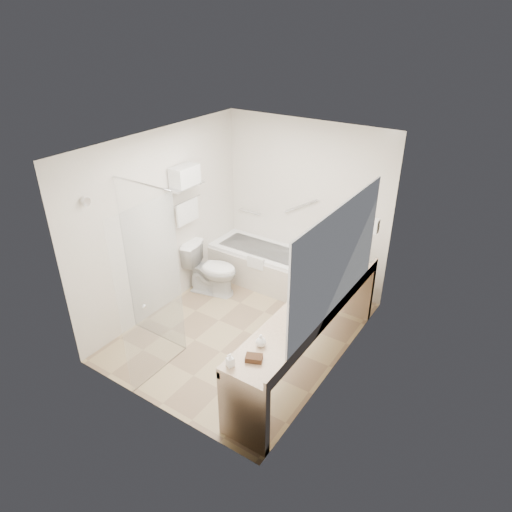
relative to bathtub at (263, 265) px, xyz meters
The scene contains 25 objects.
floor 1.36m from the bathtub, 68.05° to the right, with size 3.20×3.20×0.00m, color tan.
ceiling 2.59m from the bathtub, 68.05° to the right, with size 2.60×3.20×0.10m, color silver.
wall_back 1.15m from the bathtub, 35.84° to the left, with size 2.60×0.10×2.50m, color beige.
wall_front 3.04m from the bathtub, 80.02° to the right, with size 2.60×0.10×2.50m, color beige.
wall_left 1.77m from the bathtub, 122.86° to the right, with size 0.10×3.20×2.50m, color beige.
wall_right 2.39m from the bathtub, 34.55° to the right, with size 0.10×3.20×2.50m, color beige.
bathtub is the anchor object (origin of this frame).
grab_bar_short 0.87m from the bathtub, 144.55° to the left, with size 0.03×0.03×0.40m, color silver.
grab_bar_long 1.12m from the bathtub, 35.51° to the left, with size 0.03×0.03×0.60m, color silver.
shower_enclosure 2.31m from the bathtub, 93.47° to the right, with size 0.96×0.91×2.11m.
towel_shelf 1.85m from the bathtub, 127.02° to the right, with size 0.24×0.55×0.81m.
vanity_counter 2.09m from the bathtub, 42.35° to the right, with size 0.55×2.70×0.95m.
sink 1.92m from the bathtub, 32.47° to the right, with size 0.40×0.52×0.14m, color white.
faucet 2.07m from the bathtub, 30.20° to the right, with size 0.03×0.03×0.14m, color silver.
mirror 2.60m from the bathtub, 37.82° to the right, with size 0.02×2.00×1.20m, color #B0B5BC.
hairdryer_unit 2.12m from the bathtub, ahead, with size 0.08×0.10×0.18m, color white.
toilet 0.84m from the bathtub, 122.55° to the right, with size 0.44×0.79×0.78m, color white.
amenity_basket 2.93m from the bathtub, 58.88° to the right, with size 0.16×0.11×0.05m, color #422817.
soap_bottle_a 3.02m from the bathtub, 63.08° to the right, with size 0.06×0.14×0.07m, color white.
soap_bottle_b 2.72m from the bathtub, 57.62° to the right, with size 0.11×0.14×0.11m, color white.
water_bottle_left 1.63m from the bathtub, 14.22° to the right, with size 0.06×0.06×0.20m.
water_bottle_mid 1.82m from the bathtub, 28.70° to the right, with size 0.06×0.06×0.18m.
water_bottle_right 1.57m from the bathtub, ahead, with size 0.06×0.06×0.19m.
drinking_glass_near 1.79m from the bathtub, 32.79° to the right, with size 0.06×0.06×0.08m, color silver.
drinking_glass_far 1.56m from the bathtub, 16.41° to the right, with size 0.06×0.06×0.08m, color silver.
Camera 1 is at (2.84, -3.98, 3.77)m, focal length 32.00 mm.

